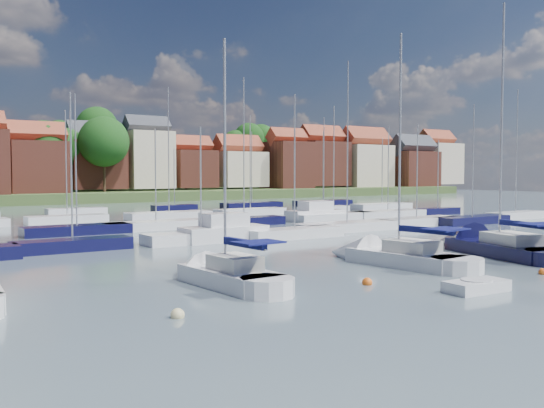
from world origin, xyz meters
TOP-DOWN VIEW (x-y plane):
  - ground at (0.00, 40.00)m, footprint 260.00×260.00m
  - sailboat_left at (-14.67, 3.99)m, footprint 2.99×9.49m
  - sailboat_centre at (-2.99, 4.11)m, footprint 4.10×11.08m
  - sailboat_navy at (6.23, 3.93)m, footprint 6.55×13.53m
  - tender at (-5.92, -4.41)m, footprint 3.19×1.62m
  - buoy_a at (-19.42, -1.23)m, footprint 0.53×0.53m
  - buoy_b at (-7.08, -4.13)m, footprint 0.48×0.48m
  - buoy_c at (-8.85, -0.28)m, footprint 0.51×0.51m
  - buoy_d at (1.06, -3.37)m, footprint 0.44×0.44m
  - buoy_e at (4.92, 7.35)m, footprint 0.53×0.53m
  - buoy_g at (8.88, 4.99)m, footprint 0.55×0.55m
  - buoy_h at (-3.08, 6.36)m, footprint 0.41×0.41m
  - marina_field at (1.91, 35.15)m, footprint 79.62×41.41m
  - far_shore_town at (2.23, 132.67)m, footprint 212.46×90.00m

SIDE VIEW (x-z plane):
  - ground at x=0.00m, z-range 0.00..0.00m
  - buoy_a at x=-19.42m, z-range -0.27..0.27m
  - buoy_b at x=-7.08m, z-range -0.24..0.24m
  - buoy_c at x=-8.85m, z-range -0.25..0.25m
  - buoy_d at x=1.06m, z-range -0.22..0.22m
  - buoy_e at x=4.92m, z-range -0.26..0.26m
  - buoy_g at x=8.88m, z-range -0.28..0.28m
  - buoy_h at x=-3.08m, z-range -0.21..0.21m
  - tender at x=-5.92m, z-range -0.08..0.60m
  - sailboat_navy at x=6.23m, z-range -8.67..9.37m
  - sailboat_centre at x=-2.99m, z-range -7.01..7.73m
  - sailboat_left at x=-14.67m, z-range -6.06..6.79m
  - marina_field at x=1.91m, z-range -7.53..8.40m
  - far_shore_town at x=2.23m, z-range -6.53..15.74m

